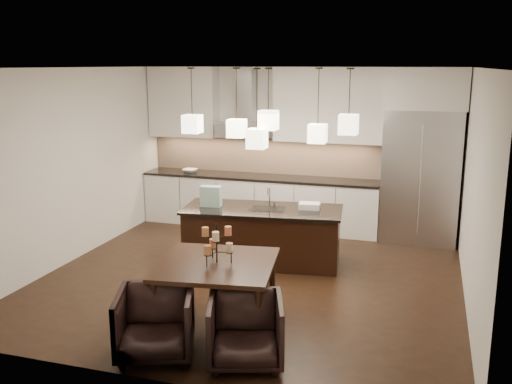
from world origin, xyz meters
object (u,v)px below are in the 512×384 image
(island_body, at_px, (263,236))
(dining_table, at_px, (217,294))
(refrigerator, at_px, (420,177))
(armchair_right, at_px, (245,331))
(armchair_left, at_px, (155,323))

(island_body, height_order, dining_table, island_body)
(dining_table, bearing_deg, refrigerator, 54.45)
(island_body, distance_m, armchair_right, 2.92)
(dining_table, bearing_deg, island_body, 85.01)
(island_body, bearing_deg, dining_table, -93.59)
(island_body, xyz_separation_m, armchair_left, (-0.23, -2.97, -0.04))
(refrigerator, distance_m, armchair_left, 5.32)
(dining_table, bearing_deg, armchair_left, -121.99)
(armchair_right, bearing_deg, refrigerator, 54.22)
(island_body, relative_size, armchair_right, 3.00)
(refrigerator, height_order, armchair_left, refrigerator)
(island_body, xyz_separation_m, dining_table, (0.12, -2.17, -0.02))
(armchair_left, bearing_deg, island_body, 65.62)
(island_body, bearing_deg, refrigerator, 32.24)
(refrigerator, relative_size, island_body, 0.98)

